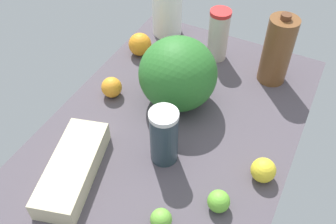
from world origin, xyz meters
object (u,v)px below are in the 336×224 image
Objects in this scene: egg_carton at (73,168)px; chocolate_milk_jug at (277,51)px; shaker_bottle at (164,136)px; lemon_near_front at (263,170)px; lime_far_back at (219,201)px; lime_loose at (161,219)px; watermelon at (178,74)px; milk_jug at (167,8)px; tumbler_cup at (218,35)px; orange_by_jug at (140,44)px; orange_beside_bowl at (112,87)px.

egg_carton is 1.17× the size of chocolate_milk_jug.
shaker_bottle is 29.46cm from lemon_near_front.
lime_far_back is 15.96cm from lime_loose.
watermelon is 24.69cm from shaker_bottle.
milk_jug is at bearing 78.50° from chocolate_milk_jug.
lime_far_back is (-61.42, -24.99, -7.09)cm from tumbler_cup.
tumbler_cup is at bearing -66.83° from orange_by_jug.
tumbler_cup reaches higher than orange_by_jug.
lime_far_back is (-68.03, -49.84, -8.34)cm from milk_jug.
orange_by_jug is at bearing -4.42° from egg_carton.
watermelon reaches higher than egg_carton.
milk_jug is at bearing 47.07° from lemon_near_front.
watermelon is 2.88× the size of orange_by_jug.
chocolate_milk_jug reaches higher than orange_by_jug.
tumbler_cup is 2.27× the size of orange_by_jug.
tumbler_cup is (29.27, -2.70, -1.94)cm from watermelon.
watermelon is at bearing 40.72° from lime_far_back.
lime_far_back is 72.21cm from orange_by_jug.
lime_loose is (-79.40, -38.64, -8.55)cm from milk_jug.
milk_jug is 78.87cm from lemon_near_front.
orange_by_jug is at bearing 59.63° from lemon_near_front.
milk_jug reaches higher than egg_carton.
tumbler_cup is at bearing -33.40° from orange_beside_bowl.
shaker_bottle is (-52.78, -4.35, -0.71)cm from tumbler_cup.
watermelon is 1.27× the size of tumbler_cup.
shaker_bottle is at bearing 101.85° from lemon_near_front.
milk_jug is at bearing 26.19° from shaker_bottle.
lime_far_back is at bearing 152.41° from lemon_near_front.
shaker_bottle reaches higher than egg_carton.
orange_by_jug is (-11.71, 27.36, -5.70)cm from tumbler_cup.
chocolate_milk_jug is at bearing -101.50° from milk_jug.
egg_carton is 34.55cm from orange_beside_bowl.
chocolate_milk_jug is 4.37× the size of lime_far_back.
chocolate_milk_jug is 51.48cm from orange_by_jug.
orange_beside_bowl is (-33.75, 47.01, -9.00)cm from chocolate_milk_jug.
lemon_near_front reaches higher than lime_loose.
egg_carton is at bearing 162.49° from watermelon.
orange_beside_bowl is at bearing 60.86° from shaker_bottle.
tumbler_cup is 72.32cm from egg_carton.
egg_carton is 1.66× the size of shaker_bottle.
tumbler_cup is 66.69cm from lime_far_back.
orange_by_jug is at bearing 99.78° from chocolate_milk_jug.
chocolate_milk_jug reaches higher than egg_carton.
orange_beside_bowl is (33.46, 8.64, 0.30)cm from egg_carton.
lime_loose is at bearing -146.03° from orange_by_jug.
watermelon reaches higher than shaker_bottle.
shaker_bottle is at bearing 67.27° from lime_far_back.
egg_carton is at bearing -173.16° from milk_jug.
lime_loose is at bearing -154.75° from shaker_bottle.
orange_by_jug is (-18.32, 2.51, -6.95)cm from milk_jug.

